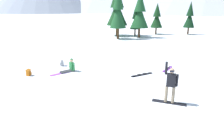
% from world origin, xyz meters
% --- Properties ---
extents(ground_plane, '(800.00, 800.00, 0.00)m').
position_xyz_m(ground_plane, '(0.00, 0.00, 0.00)').
color(ground_plane, white).
extents(snowboarder_foreground, '(1.61, 0.67, 2.02)m').
position_xyz_m(snowboarder_foreground, '(3.74, -1.02, 0.95)').
color(snowboarder_foreground, black).
rests_on(snowboarder_foreground, ground_plane).
extents(snowboarder_midground, '(1.53, 1.46, 0.95)m').
position_xyz_m(snowboarder_midground, '(-2.30, 3.12, 0.33)').
color(snowboarder_midground, '#4C4C51').
rests_on(snowboarder_midground, ground_plane).
extents(loose_snowboard_far_spare, '(1.64, 1.16, 0.09)m').
position_xyz_m(loose_snowboard_far_spare, '(2.78, 2.78, 0.02)').
color(loose_snowboard_far_spare, black).
rests_on(loose_snowboard_far_spare, ground_plane).
extents(loose_snowboard_near_right, '(1.10, 1.57, 0.09)m').
position_xyz_m(loose_snowboard_near_right, '(4.78, 4.13, 0.02)').
color(loose_snowboard_near_right, '#993FD8').
rests_on(loose_snowboard_near_right, ground_plane).
extents(backpack_grey, '(0.33, 0.37, 0.47)m').
position_xyz_m(backpack_grey, '(-3.30, 4.44, 0.21)').
color(backpack_grey, gray).
rests_on(backpack_grey, ground_plane).
extents(backpack_orange, '(0.26, 0.32, 0.47)m').
position_xyz_m(backpack_orange, '(-4.83, 2.13, 0.21)').
color(backpack_orange, orange).
rests_on(backpack_orange, ground_plane).
extents(pine_tree_slender, '(2.06, 2.06, 5.20)m').
position_xyz_m(pine_tree_slender, '(6.93, 23.63, 2.84)').
color(pine_tree_slender, '#472D19').
rests_on(pine_tree_slender, ground_plane).
extents(pine_tree_broad, '(2.74, 2.74, 6.77)m').
position_xyz_m(pine_tree_broad, '(3.73, 19.74, 3.69)').
color(pine_tree_broad, '#472D19').
rests_on(pine_tree_broad, ground_plane).
extents(pine_tree_short, '(1.85, 1.85, 5.44)m').
position_xyz_m(pine_tree_short, '(12.35, 23.57, 2.96)').
color(pine_tree_short, '#472D19').
rests_on(pine_tree_short, ground_plane).
extents(pine_tree_leaning, '(1.74, 1.74, 4.72)m').
position_xyz_m(pine_tree_leaning, '(3.23, 22.01, 2.57)').
color(pine_tree_leaning, '#472D19').
rests_on(pine_tree_leaning, ground_plane).
extents(pine_tree_tall, '(2.36, 2.36, 7.28)m').
position_xyz_m(pine_tree_tall, '(0.53, 18.03, 3.96)').
color(pine_tree_tall, '#472D19').
rests_on(pine_tree_tall, ground_plane).
extents(pine_tree_twin, '(3.35, 3.35, 7.78)m').
position_xyz_m(pine_tree_twin, '(0.25, 21.37, 4.24)').
color(pine_tree_twin, '#472D19').
rests_on(pine_tree_twin, ground_plane).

